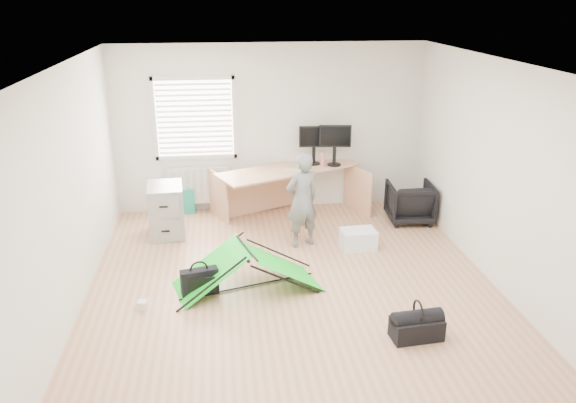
{
  "coord_description": "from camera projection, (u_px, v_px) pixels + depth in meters",
  "views": [
    {
      "loc": [
        -0.81,
        -6.16,
        3.42
      ],
      "look_at": [
        0.0,
        0.4,
        0.95
      ],
      "focal_mm": 35.0,
      "sensor_mm": 36.0,
      "label": 1
    }
  ],
  "objects": [
    {
      "name": "monitor_right",
      "position": [
        334.0,
        151.0,
        9.01
      ],
      "size": [
        0.52,
        0.18,
        0.49
      ],
      "primitive_type": "cube",
      "rotation": [
        0.0,
        0.0,
        -0.14
      ],
      "color": "black",
      "rests_on": "desk"
    },
    {
      "name": "office_chair",
      "position": [
        410.0,
        202.0,
        8.83
      ],
      "size": [
        0.72,
        0.74,
        0.63
      ],
      "primitive_type": "imported",
      "rotation": [
        0.0,
        0.0,
        3.07
      ],
      "color": "black",
      "rests_on": "ground"
    },
    {
      "name": "keyboard",
      "position": [
        298.0,
        170.0,
        8.8
      ],
      "size": [
        0.43,
        0.21,
        0.02
      ],
      "primitive_type": "cube",
      "rotation": [
        0.0,
        0.0,
        -0.19
      ],
      "color": "beige",
      "rests_on": "desk"
    },
    {
      "name": "white_box",
      "position": [
        143.0,
        305.0,
        6.43
      ],
      "size": [
        0.12,
        0.12,
        0.11
      ],
      "primitive_type": "cube",
      "rotation": [
        0.0,
        0.0,
        -0.19
      ],
      "color": "silver",
      "rests_on": "ground"
    },
    {
      "name": "tote_bag",
      "position": [
        184.0,
        201.0,
        9.21
      ],
      "size": [
        0.36,
        0.17,
        0.42
      ],
      "primitive_type": "cube",
      "rotation": [
        0.0,
        0.0,
        -0.05
      ],
      "color": "#219D7D",
      "rests_on": "ground"
    },
    {
      "name": "thermos",
      "position": [
        323.0,
        160.0,
        8.98
      ],
      "size": [
        0.07,
        0.07,
        0.23
      ],
      "primitive_type": "cylinder",
      "rotation": [
        0.0,
        0.0,
        0.04
      ],
      "color": "#BB6972",
      "rests_on": "desk"
    },
    {
      "name": "storage_crate",
      "position": [
        358.0,
        239.0,
        7.95
      ],
      "size": [
        0.5,
        0.36,
        0.27
      ],
      "primitive_type": "cube",
      "rotation": [
        0.0,
        0.0,
        0.04
      ],
      "color": "white",
      "rests_on": "ground"
    },
    {
      "name": "duffel_bag",
      "position": [
        417.0,
        328.0,
        5.87
      ],
      "size": [
        0.55,
        0.31,
        0.23
      ],
      "primitive_type": "cube",
      "rotation": [
        0.0,
        0.0,
        0.09
      ],
      "color": "black",
      "rests_on": "ground"
    },
    {
      "name": "back_wall",
      "position": [
        270.0,
        128.0,
        9.1
      ],
      "size": [
        5.0,
        0.02,
        2.7
      ],
      "primitive_type": "cube",
      "color": "silver",
      "rests_on": "ground"
    },
    {
      "name": "kite",
      "position": [
        247.0,
        268.0,
        6.84
      ],
      "size": [
        1.86,
        1.2,
        0.53
      ],
      "primitive_type": null,
      "rotation": [
        0.0,
        0.0,
        0.28
      ],
      "color": "#14D223",
      "rests_on": "ground"
    },
    {
      "name": "filing_cabinet",
      "position": [
        167.0,
        210.0,
        8.32
      ],
      "size": [
        0.54,
        0.7,
        0.78
      ],
      "primitive_type": "cube",
      "rotation": [
        0.0,
        0.0,
        0.07
      ],
      "color": "#97999C",
      "rests_on": "ground"
    },
    {
      "name": "radiator",
      "position": [
        198.0,
        185.0,
        9.2
      ],
      "size": [
        1.0,
        0.12,
        0.6
      ],
      "primitive_type": "cube",
      "color": "silver",
      "rests_on": "back_wall"
    },
    {
      "name": "ground",
      "position": [
        292.0,
        284.0,
        7.01
      ],
      "size": [
        5.5,
        5.5,
        0.0
      ],
      "primitive_type": "plane",
      "color": "tan",
      "rests_on": "ground"
    },
    {
      "name": "laptop_bag",
      "position": [
        200.0,
        282.0,
        6.71
      ],
      "size": [
        0.46,
        0.23,
        0.33
      ],
      "primitive_type": "cube",
      "rotation": [
        0.0,
        0.0,
        0.22
      ],
      "color": "black",
      "rests_on": "ground"
    },
    {
      "name": "desk",
      "position": [
        289.0,
        192.0,
        9.07
      ],
      "size": [
        2.41,
        1.61,
        0.79
      ],
      "primitive_type": "cube",
      "rotation": [
        0.0,
        0.0,
        0.42
      ],
      "color": "tan",
      "rests_on": "ground"
    },
    {
      "name": "person",
      "position": [
        302.0,
        200.0,
        7.85
      ],
      "size": [
        0.59,
        0.5,
        1.37
      ],
      "primitive_type": "imported",
      "rotation": [
        0.0,
        0.0,
        3.55
      ],
      "color": "slate",
      "rests_on": "ground"
    },
    {
      "name": "window",
      "position": [
        195.0,
        118.0,
        8.85
      ],
      "size": [
        1.2,
        0.06,
        1.2
      ],
      "primitive_type": "cube",
      "color": "silver",
      "rests_on": "back_wall"
    },
    {
      "name": "monitor_left",
      "position": [
        314.0,
        150.0,
        9.07
      ],
      "size": [
        0.49,
        0.13,
        0.46
      ],
      "primitive_type": "cube",
      "rotation": [
        0.0,
        0.0,
        -0.06
      ],
      "color": "black",
      "rests_on": "desk"
    }
  ]
}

